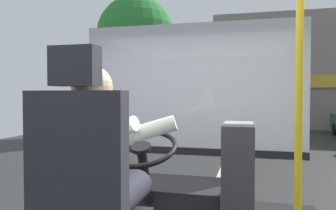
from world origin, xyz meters
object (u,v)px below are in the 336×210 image
object	(u,v)px
bus_driver	(99,164)
steering_console	(158,202)
handrail_pole	(299,107)
fare_box	(238,190)
driver_seat	(88,208)

from	to	relation	value
bus_driver	steering_console	distance (m)	1.24
handrail_pole	fare_box	distance (m)	0.77
steering_console	fare_box	xyz separation A→B (m)	(0.69, -0.31, 0.25)
steering_console	handrail_pole	distance (m)	1.48
driver_seat	fare_box	size ratio (longest dim) A/B	1.44
driver_seat	fare_box	world-z (taller)	driver_seat
steering_console	bus_driver	bearing A→B (deg)	-90.00
handrail_pole	fare_box	size ratio (longest dim) A/B	2.26
bus_driver	fare_box	size ratio (longest dim) A/B	0.82
driver_seat	steering_console	bearing A→B (deg)	90.00
driver_seat	bus_driver	bearing A→B (deg)	90.00
steering_console	handrail_pole	xyz separation A→B (m)	(1.04, -0.62, 0.85)
steering_console	fare_box	bearing A→B (deg)	-24.18
fare_box	steering_console	bearing A→B (deg)	155.82
driver_seat	steering_console	world-z (taller)	driver_seat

